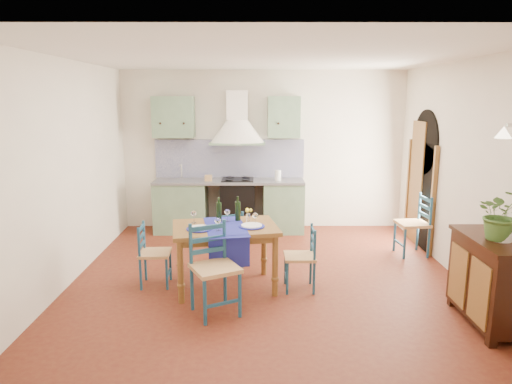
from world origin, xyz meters
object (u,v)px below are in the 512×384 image
chair_near (214,268)px  potted_plant (502,214)px  sideboard (490,278)px  dining_table (225,233)px

chair_near → potted_plant: (2.88, -0.33, 0.68)m
chair_near → sideboard: size_ratio=0.94×
chair_near → sideboard: 2.87m
dining_table → chair_near: 0.70m
chair_near → potted_plant: 2.98m
dining_table → sideboard: (2.77, -0.95, -0.19)m
dining_table → chair_near: bearing=-97.4°
dining_table → chair_near: (-0.09, -0.67, -0.19)m
sideboard → potted_plant: 0.69m
sideboard → chair_near: bearing=174.3°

